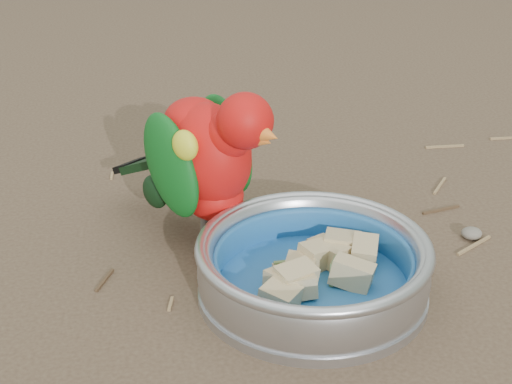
{
  "coord_description": "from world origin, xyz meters",
  "views": [
    {
      "loc": [
        -0.09,
        -0.57,
        0.44
      ],
      "look_at": [
        0.01,
        0.16,
        0.08
      ],
      "focal_mm": 55.0,
      "sensor_mm": 36.0,
      "label": 1
    }
  ],
  "objects": [
    {
      "name": "lory_parrot",
      "position": [
        -0.04,
        0.2,
        0.09
      ],
      "size": [
        0.22,
        0.24,
        0.18
      ],
      "primitive_type": null,
      "rotation": [
        0.0,
        0.0,
        -2.47
      ],
      "color": "red",
      "rests_on": "ground"
    },
    {
      "name": "ground",
      "position": [
        0.0,
        0.0,
        0.0
      ],
      "size": [
        60.0,
        60.0,
        0.0
      ],
      "primitive_type": "plane",
      "color": "brown"
    },
    {
      "name": "ground_debris",
      "position": [
        -0.04,
        0.09,
        0.0
      ],
      "size": [
        0.9,
        0.8,
        0.01
      ],
      "primitive_type": null,
      "color": "#91744C",
      "rests_on": "ground"
    },
    {
      "name": "food_bowl",
      "position": [
        0.05,
        0.08,
        0.01
      ],
      "size": [
        0.23,
        0.23,
        0.02
      ],
      "primitive_type": "cylinder",
      "color": "#B2B2BA",
      "rests_on": "ground"
    },
    {
      "name": "fruit_wedges",
      "position": [
        0.05,
        0.08,
        0.03
      ],
      "size": [
        0.14,
        0.14,
        0.03
      ],
      "primitive_type": null,
      "color": "tan",
      "rests_on": "food_bowl"
    },
    {
      "name": "bowl_wall",
      "position": [
        0.05,
        0.08,
        0.04
      ],
      "size": [
        0.23,
        0.23,
        0.04
      ],
      "primitive_type": null,
      "color": "#B2B2BA",
      "rests_on": "food_bowl"
    }
  ]
}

